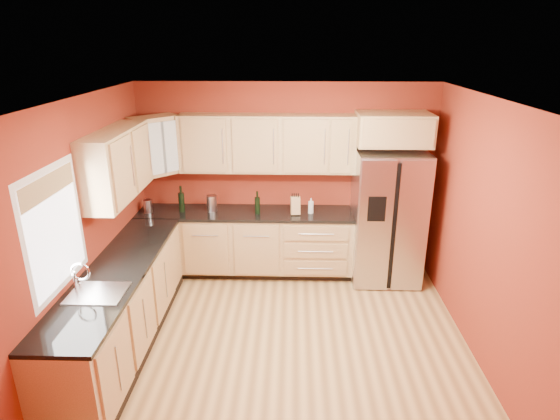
{
  "coord_description": "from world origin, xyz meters",
  "views": [
    {
      "loc": [
        0.09,
        -4.21,
        3.12
      ],
      "look_at": [
        -0.06,
        0.9,
        1.24
      ],
      "focal_mm": 30.0,
      "sensor_mm": 36.0,
      "label": 1
    }
  ],
  "objects_px": {
    "canister_left": "(212,203)",
    "soap_dispenser": "(311,206)",
    "wine_bottle_a": "(181,199)",
    "refrigerator": "(387,217)",
    "knife_block": "(295,205)"
  },
  "relations": [
    {
      "from": "canister_left",
      "to": "knife_block",
      "type": "relative_size",
      "value": 0.91
    },
    {
      "from": "refrigerator",
      "to": "wine_bottle_a",
      "type": "distance_m",
      "value": 2.76
    },
    {
      "from": "wine_bottle_a",
      "to": "soap_dispenser",
      "type": "xyz_separation_m",
      "value": [
        1.74,
        -0.01,
        -0.08
      ]
    },
    {
      "from": "knife_block",
      "to": "canister_left",
      "type": "bearing_deg",
      "value": 169.39
    },
    {
      "from": "refrigerator",
      "to": "canister_left",
      "type": "height_order",
      "value": "refrigerator"
    },
    {
      "from": "canister_left",
      "to": "soap_dispenser",
      "type": "height_order",
      "value": "canister_left"
    },
    {
      "from": "wine_bottle_a",
      "to": "refrigerator",
      "type": "bearing_deg",
      "value": -1.05
    },
    {
      "from": "wine_bottle_a",
      "to": "soap_dispenser",
      "type": "distance_m",
      "value": 1.74
    },
    {
      "from": "refrigerator",
      "to": "soap_dispenser",
      "type": "distance_m",
      "value": 1.03
    },
    {
      "from": "soap_dispenser",
      "to": "knife_block",
      "type": "bearing_deg",
      "value": -170.5
    },
    {
      "from": "wine_bottle_a",
      "to": "knife_block",
      "type": "height_order",
      "value": "wine_bottle_a"
    },
    {
      "from": "wine_bottle_a",
      "to": "canister_left",
      "type": "bearing_deg",
      "value": 4.5
    },
    {
      "from": "canister_left",
      "to": "soap_dispenser",
      "type": "relative_size",
      "value": 1.05
    },
    {
      "from": "canister_left",
      "to": "refrigerator",
      "type": "bearing_deg",
      "value": -2.0
    },
    {
      "from": "canister_left",
      "to": "knife_block",
      "type": "distance_m",
      "value": 1.13
    }
  ]
}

